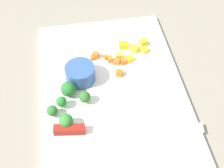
# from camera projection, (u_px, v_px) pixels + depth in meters

# --- Properties ---
(ground_plane) EXTENTS (4.00, 4.00, 0.00)m
(ground_plane) POSITION_uv_depth(u_px,v_px,m) (112.00, 89.00, 0.78)
(ground_plane) COLOR gray
(cutting_board) EXTENTS (0.51, 0.36, 0.01)m
(cutting_board) POSITION_uv_depth(u_px,v_px,m) (112.00, 88.00, 0.78)
(cutting_board) COLOR white
(cutting_board) RESTS_ON ground_plane
(prep_bowl) EXTENTS (0.07, 0.07, 0.04)m
(prep_bowl) POSITION_uv_depth(u_px,v_px,m) (80.00, 73.00, 0.77)
(prep_bowl) COLOR #335691
(prep_bowl) RESTS_ON cutting_board
(chef_knife) EXTENTS (0.06, 0.33, 0.02)m
(chef_knife) POSITION_uv_depth(u_px,v_px,m) (101.00, 129.00, 0.68)
(chef_knife) COLOR silver
(chef_knife) RESTS_ON cutting_board
(carrot_dice_0) EXTENTS (0.02, 0.02, 0.01)m
(carrot_dice_0) POSITION_uv_depth(u_px,v_px,m) (116.00, 62.00, 0.82)
(carrot_dice_0) COLOR orange
(carrot_dice_0) RESTS_ON cutting_board
(carrot_dice_1) EXTENTS (0.02, 0.01, 0.01)m
(carrot_dice_1) POSITION_uv_depth(u_px,v_px,m) (110.00, 59.00, 0.82)
(carrot_dice_1) COLOR orange
(carrot_dice_1) RESTS_ON cutting_board
(carrot_dice_2) EXTENTS (0.01, 0.01, 0.01)m
(carrot_dice_2) POSITION_uv_depth(u_px,v_px,m) (107.00, 57.00, 0.83)
(carrot_dice_2) COLOR orange
(carrot_dice_2) RESTS_ON cutting_board
(carrot_dice_3) EXTENTS (0.02, 0.02, 0.02)m
(carrot_dice_3) POSITION_uv_depth(u_px,v_px,m) (119.00, 73.00, 0.79)
(carrot_dice_3) COLOR orange
(carrot_dice_3) RESTS_ON cutting_board
(carrot_dice_4) EXTENTS (0.02, 0.02, 0.01)m
(carrot_dice_4) POSITION_uv_depth(u_px,v_px,m) (124.00, 61.00, 0.82)
(carrot_dice_4) COLOR orange
(carrot_dice_4) RESTS_ON cutting_board
(carrot_dice_5) EXTENTS (0.02, 0.02, 0.02)m
(carrot_dice_5) POSITION_uv_depth(u_px,v_px,m) (95.00, 55.00, 0.83)
(carrot_dice_5) COLOR orange
(carrot_dice_5) RESTS_ON cutting_board
(carrot_dice_6) EXTENTS (0.01, 0.01, 0.01)m
(carrot_dice_6) POSITION_uv_depth(u_px,v_px,m) (92.00, 58.00, 0.83)
(carrot_dice_6) COLOR orange
(carrot_dice_6) RESTS_ON cutting_board
(pepper_dice_0) EXTENTS (0.02, 0.02, 0.02)m
(pepper_dice_0) POSITION_uv_depth(u_px,v_px,m) (129.00, 59.00, 0.82)
(pepper_dice_0) COLOR yellow
(pepper_dice_0) RESTS_ON cutting_board
(pepper_dice_1) EXTENTS (0.02, 0.02, 0.01)m
(pepper_dice_1) POSITION_uv_depth(u_px,v_px,m) (144.00, 50.00, 0.84)
(pepper_dice_1) COLOR yellow
(pepper_dice_1) RESTS_ON cutting_board
(pepper_dice_2) EXTENTS (0.02, 0.02, 0.02)m
(pepper_dice_2) POSITION_uv_depth(u_px,v_px,m) (143.00, 42.00, 0.86)
(pepper_dice_2) COLOR yellow
(pepper_dice_2) RESTS_ON cutting_board
(pepper_dice_3) EXTENTS (0.02, 0.02, 0.02)m
(pepper_dice_3) POSITION_uv_depth(u_px,v_px,m) (123.00, 45.00, 0.85)
(pepper_dice_3) COLOR yellow
(pepper_dice_3) RESTS_ON cutting_board
(pepper_dice_4) EXTENTS (0.02, 0.02, 0.01)m
(pepper_dice_4) POSITION_uv_depth(u_px,v_px,m) (119.00, 56.00, 0.83)
(pepper_dice_4) COLOR yellow
(pepper_dice_4) RESTS_ON cutting_board
(pepper_dice_5) EXTENTS (0.03, 0.03, 0.02)m
(pepper_dice_5) POSITION_uv_depth(u_px,v_px,m) (134.00, 49.00, 0.84)
(pepper_dice_5) COLOR yellow
(pepper_dice_5) RESTS_ON cutting_board
(broccoli_floret_0) EXTENTS (0.02, 0.02, 0.03)m
(broccoli_floret_0) POSITION_uv_depth(u_px,v_px,m) (61.00, 102.00, 0.72)
(broccoli_floret_0) COLOR #8AB16A
(broccoli_floret_0) RESTS_ON cutting_board
(broccoli_floret_1) EXTENTS (0.03, 0.03, 0.03)m
(broccoli_floret_1) POSITION_uv_depth(u_px,v_px,m) (85.00, 97.00, 0.73)
(broccoli_floret_1) COLOR #85BF63
(broccoli_floret_1) RESTS_ON cutting_board
(broccoli_floret_2) EXTENTS (0.03, 0.03, 0.04)m
(broccoli_floret_2) POSITION_uv_depth(u_px,v_px,m) (66.00, 121.00, 0.68)
(broccoli_floret_2) COLOR #96B95A
(broccoli_floret_2) RESTS_ON cutting_board
(broccoli_floret_3) EXTENTS (0.04, 0.04, 0.04)m
(broccoli_floret_3) POSITION_uv_depth(u_px,v_px,m) (68.00, 89.00, 0.74)
(broccoli_floret_3) COLOR #95B65B
(broccoli_floret_3) RESTS_ON cutting_board
(broccoli_floret_4) EXTENTS (0.03, 0.03, 0.03)m
(broccoli_floret_4) POSITION_uv_depth(u_px,v_px,m) (52.00, 111.00, 0.70)
(broccoli_floret_4) COLOR #8FB55F
(broccoli_floret_4) RESTS_ON cutting_board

